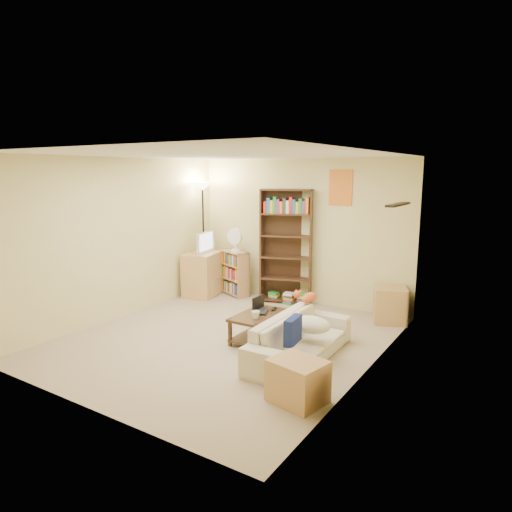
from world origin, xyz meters
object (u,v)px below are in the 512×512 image
at_px(short_bookshelf, 235,273).
at_px(television, 202,242).
at_px(sofa, 300,338).
at_px(mug, 256,315).
at_px(tabby_cat, 307,297).
at_px(laptop, 266,311).
at_px(end_cabinet, 298,381).
at_px(desk_fan, 235,239).
at_px(tv_stand, 203,274).
at_px(tall_bookshelf, 286,243).
at_px(side_table, 390,305).
at_px(floor_lamp, 203,205).
at_px(coffee_table, 258,324).

bearing_deg(short_bookshelf, television, -123.43).
distance_m(sofa, mug, 0.70).
xyz_separation_m(tabby_cat, laptop, (-0.47, -0.31, -0.20)).
xyz_separation_m(mug, end_cabinet, (1.15, -1.02, -0.21)).
bearing_deg(desk_fan, tv_stand, -151.83).
height_order(tall_bookshelf, desk_fan, tall_bookshelf).
relative_size(television, side_table, 1.24).
distance_m(television, floor_lamp, 0.70).
distance_m(tv_stand, end_cabinet, 4.28).
bearing_deg(tv_stand, tall_bookshelf, 3.12).
relative_size(desk_fan, end_cabinet, 0.82).
xyz_separation_m(television, floor_lamp, (-0.10, 0.16, 0.67)).
relative_size(tabby_cat, television, 0.60).
distance_m(coffee_table, tv_stand, 2.56).
xyz_separation_m(television, short_bookshelf, (0.49, 0.33, -0.58)).
height_order(coffee_table, mug, mug).
relative_size(television, floor_lamp, 0.32).
xyz_separation_m(tall_bookshelf, side_table, (1.88, -0.11, -0.78)).
bearing_deg(tabby_cat, tv_stand, 159.24).
xyz_separation_m(desk_fan, side_table, (2.88, 0.02, -0.79)).
xyz_separation_m(laptop, desk_fan, (-1.63, 1.60, 0.67)).
bearing_deg(side_table, mug, -121.98).
relative_size(sofa, tv_stand, 2.23).
bearing_deg(sofa, desk_fan, 48.69).
bearing_deg(tabby_cat, mug, -124.40).
bearing_deg(floor_lamp, mug, -37.95).
height_order(laptop, floor_lamp, floor_lamp).
distance_m(laptop, short_bookshelf, 2.34).
bearing_deg(tall_bookshelf, short_bookshelf, 166.15).
distance_m(coffee_table, mug, 0.29).
relative_size(sofa, television, 2.64).
distance_m(mug, tv_stand, 2.74).
relative_size(laptop, side_table, 0.76).
bearing_deg(mug, coffee_table, 114.13).
height_order(floor_lamp, end_cabinet, floor_lamp).
distance_m(laptop, mug, 0.33).
distance_m(mug, tall_bookshelf, 2.25).
bearing_deg(tall_bookshelf, end_cabinet, -78.34).
distance_m(tabby_cat, floor_lamp, 3.16).
distance_m(tabby_cat, end_cabinet, 1.84).
bearing_deg(tall_bookshelf, television, 176.49).
height_order(mug, desk_fan, desk_fan).
relative_size(coffee_table, floor_lamp, 0.41).
height_order(laptop, tv_stand, tv_stand).
xyz_separation_m(mug, desk_fan, (-1.67, 1.92, 0.64)).
bearing_deg(coffee_table, tv_stand, 145.41).
distance_m(mug, end_cabinet, 1.55).
bearing_deg(tv_stand, laptop, -43.56).
xyz_separation_m(coffee_table, short_bookshelf, (-1.63, 1.77, 0.18)).
relative_size(tabby_cat, mug, 2.98).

